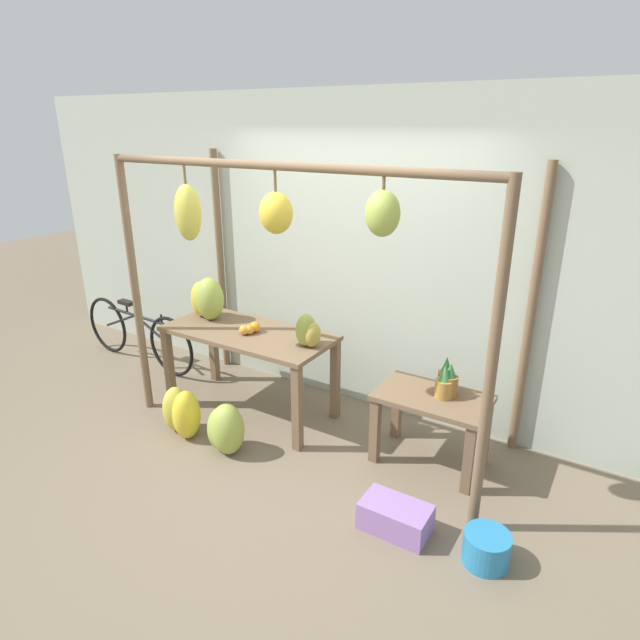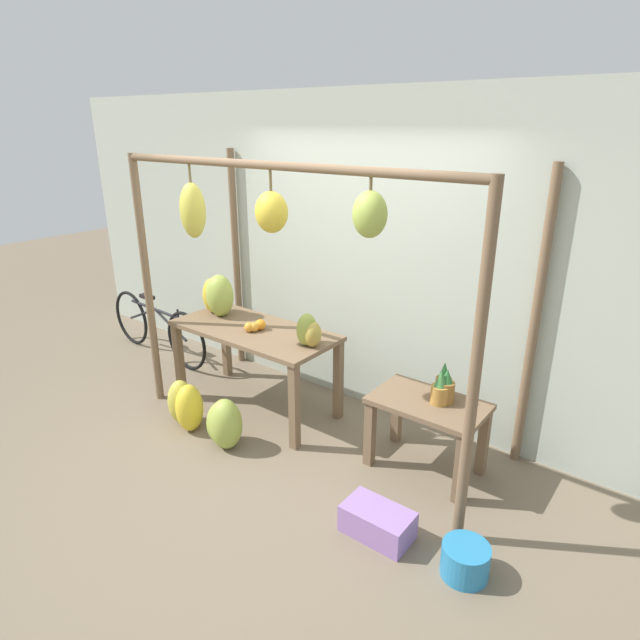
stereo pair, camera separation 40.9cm
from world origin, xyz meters
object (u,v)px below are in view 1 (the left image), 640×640
banana_pile_ground_left (182,412)px  parked_bicycle (138,334)px  orange_pile (250,329)px  banana_pile_ground_right (225,429)px  papaya_pile (308,332)px  blue_bucket (486,548)px  pineapple_cluster (446,381)px  fruit_crate_white (395,517)px  banana_pile_on_table (207,299)px

banana_pile_ground_left → parked_bicycle: bearing=151.2°
orange_pile → banana_pile_ground_right: size_ratio=0.44×
parked_bicycle → papaya_pile: size_ratio=6.33×
banana_pile_ground_left → blue_bucket: 2.61m
pineapple_cluster → blue_bucket: size_ratio=0.98×
banana_pile_ground_right → papaya_pile: papaya_pile is taller
banana_pile_ground_left → papaya_pile: size_ratio=1.61×
banana_pile_ground_left → papaya_pile: papaya_pile is taller
orange_pile → banana_pile_ground_right: bearing=-72.6°
banana_pile_ground_right → blue_bucket: bearing=-1.8°
pineapple_cluster → blue_bucket: (0.60, -0.86, -0.60)m
banana_pile_ground_left → orange_pile: bearing=63.8°
banana_pile_ground_left → parked_bicycle: 1.68m
fruit_crate_white → parked_bicycle: size_ratio=0.26×
fruit_crate_white → pineapple_cluster: bearing=91.0°
banana_pile_ground_right → fruit_crate_white: size_ratio=0.97×
parked_bicycle → banana_pile_ground_right: bearing=-22.5°
pineapple_cluster → papaya_pile: 1.16m
banana_pile_on_table → parked_bicycle: 1.35m
banana_pile_on_table → blue_bucket: 3.12m
pineapple_cluster → fruit_crate_white: bearing=-89.0°
pineapple_cluster → papaya_pile: papaya_pile is taller
parked_bicycle → papaya_pile: papaya_pile is taller
banana_pile_on_table → orange_pile: bearing=-9.6°
orange_pile → banana_pile_ground_right: 0.89m
pineapple_cluster → parked_bicycle: bearing=179.8°
banana_pile_on_table → fruit_crate_white: 2.60m
pineapple_cluster → blue_bucket: bearing=-55.1°
parked_bicycle → blue_bucket: bearing=-12.1°
pineapple_cluster → fruit_crate_white: 1.08m
orange_pile → blue_bucket: bearing=-16.0°
banana_pile_ground_right → blue_bucket: banana_pile_ground_right is taller
orange_pile → blue_bucket: size_ratio=0.67×
blue_bucket → fruit_crate_white: bearing=-176.6°
fruit_crate_white → banana_pile_on_table: bearing=160.9°
banana_pile_ground_left → banana_pile_ground_right: size_ratio=1.02×
orange_pile → banana_pile_ground_left: 0.91m
banana_pile_on_table → pineapple_cluster: (2.29, 0.10, -0.28)m
orange_pile → papaya_pile: 0.59m
banana_pile_ground_left → banana_pile_ground_right: (0.48, 0.00, -0.01)m
pineapple_cluster → papaya_pile: (-1.13, -0.16, 0.22)m
fruit_crate_white → parked_bicycle: parked_bicycle is taller
banana_pile_on_table → parked_bicycle: bearing=174.6°
parked_bicycle → pineapple_cluster: bearing=-0.2°
pineapple_cluster → banana_pile_ground_right: (-1.52, -0.79, -0.49)m
fruit_crate_white → parked_bicycle: (-3.49, 0.91, 0.25)m
banana_pile_on_table → banana_pile_ground_left: bearing=-67.7°
banana_pile_ground_left → banana_pile_on_table: bearing=112.3°
orange_pile → banana_pile_on_table: bearing=170.4°
pineapple_cluster → parked_bicycle: (-3.48, 0.01, -0.35)m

